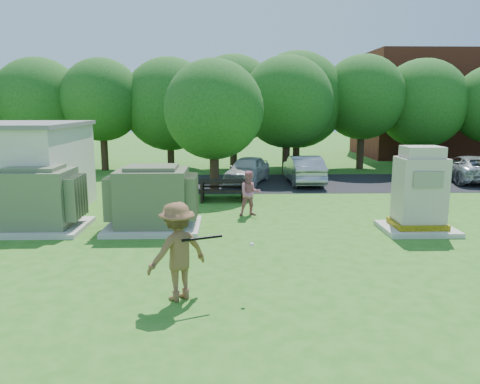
{
  "coord_description": "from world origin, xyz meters",
  "views": [
    {
      "loc": [
        -0.39,
        -10.32,
        3.96
      ],
      "look_at": [
        0.0,
        4.0,
        1.3
      ],
      "focal_mm": 35.0,
      "sensor_mm": 36.0,
      "label": 1
    }
  ],
  "objects_px": {
    "transformer_right": "(153,200)",
    "generator_cabinet": "(419,195)",
    "car_white": "(248,170)",
    "car_silver_b": "(469,168)",
    "picnic_table": "(223,188)",
    "car_silver_a": "(304,169)",
    "person_walking_right": "(443,186)",
    "batter": "(178,251)",
    "transformer_left": "(37,200)",
    "person_by_generator": "(405,199)",
    "car_dark": "(418,170)",
    "person_at_picnic": "(250,193)"
  },
  "relations": [
    {
      "from": "transformer_right",
      "to": "generator_cabinet",
      "type": "height_order",
      "value": "generator_cabinet"
    },
    {
      "from": "car_white",
      "to": "car_silver_b",
      "type": "relative_size",
      "value": 0.83
    },
    {
      "from": "picnic_table",
      "to": "car_silver_a",
      "type": "distance_m",
      "value": 5.87
    },
    {
      "from": "picnic_table",
      "to": "person_walking_right",
      "type": "xyz_separation_m",
      "value": [
        8.75,
        -1.53,
        0.29
      ]
    },
    {
      "from": "picnic_table",
      "to": "car_silver_b",
      "type": "height_order",
      "value": "car_silver_b"
    },
    {
      "from": "batter",
      "to": "car_silver_a",
      "type": "xyz_separation_m",
      "value": [
        4.94,
        14.48,
        -0.3
      ]
    },
    {
      "from": "transformer_left",
      "to": "person_by_generator",
      "type": "height_order",
      "value": "transformer_left"
    },
    {
      "from": "car_dark",
      "to": "car_silver_b",
      "type": "xyz_separation_m",
      "value": [
        2.98,
        0.56,
        0.0
      ]
    },
    {
      "from": "picnic_table",
      "to": "car_dark",
      "type": "xyz_separation_m",
      "value": [
        10.05,
        4.17,
        0.15
      ]
    },
    {
      "from": "batter",
      "to": "car_white",
      "type": "distance_m",
      "value": 14.9
    },
    {
      "from": "transformer_left",
      "to": "person_by_generator",
      "type": "xyz_separation_m",
      "value": [
        12.06,
        0.36,
        -0.08
      ]
    },
    {
      "from": "transformer_right",
      "to": "person_by_generator",
      "type": "relative_size",
      "value": 1.69
    },
    {
      "from": "person_by_generator",
      "to": "person_at_picnic",
      "type": "relative_size",
      "value": 1.08
    },
    {
      "from": "person_by_generator",
      "to": "person_walking_right",
      "type": "height_order",
      "value": "person_by_generator"
    },
    {
      "from": "car_silver_a",
      "to": "car_silver_b",
      "type": "distance_m",
      "value": 8.92
    },
    {
      "from": "transformer_left",
      "to": "person_at_picnic",
      "type": "bearing_deg",
      "value": 14.47
    },
    {
      "from": "transformer_left",
      "to": "car_silver_a",
      "type": "bearing_deg",
      "value": 41.42
    },
    {
      "from": "car_silver_a",
      "to": "car_dark",
      "type": "height_order",
      "value": "car_silver_a"
    },
    {
      "from": "person_by_generator",
      "to": "person_walking_right",
      "type": "distance_m",
      "value": 3.81
    },
    {
      "from": "transformer_left",
      "to": "car_silver_a",
      "type": "distance_m",
      "value": 13.37
    },
    {
      "from": "transformer_left",
      "to": "car_silver_b",
      "type": "height_order",
      "value": "transformer_left"
    },
    {
      "from": "transformer_left",
      "to": "car_dark",
      "type": "bearing_deg",
      "value": 29.0
    },
    {
      "from": "car_dark",
      "to": "batter",
      "type": "bearing_deg",
      "value": -109.82
    },
    {
      "from": "car_silver_b",
      "to": "person_by_generator",
      "type": "bearing_deg",
      "value": 62.02
    },
    {
      "from": "car_dark",
      "to": "picnic_table",
      "type": "bearing_deg",
      "value": -140.38
    },
    {
      "from": "car_silver_a",
      "to": "person_by_generator",
      "type": "bearing_deg",
      "value": 102.18
    },
    {
      "from": "generator_cabinet",
      "to": "car_dark",
      "type": "height_order",
      "value": "generator_cabinet"
    },
    {
      "from": "batter",
      "to": "person_by_generator",
      "type": "xyz_separation_m",
      "value": [
        6.97,
        5.99,
        -0.14
      ]
    },
    {
      "from": "car_white",
      "to": "batter",
      "type": "bearing_deg",
      "value": -79.43
    },
    {
      "from": "batter",
      "to": "person_walking_right",
      "type": "bearing_deg",
      "value": -173.07
    },
    {
      "from": "person_by_generator",
      "to": "car_white",
      "type": "relative_size",
      "value": 0.44
    },
    {
      "from": "transformer_left",
      "to": "person_by_generator",
      "type": "distance_m",
      "value": 12.06
    },
    {
      "from": "transformer_left",
      "to": "transformer_right",
      "type": "bearing_deg",
      "value": 0.0
    },
    {
      "from": "car_white",
      "to": "car_dark",
      "type": "relative_size",
      "value": 0.87
    },
    {
      "from": "transformer_right",
      "to": "car_silver_a",
      "type": "distance_m",
      "value": 10.88
    },
    {
      "from": "person_walking_right",
      "to": "generator_cabinet",
      "type": "bearing_deg",
      "value": -26.45
    },
    {
      "from": "transformer_right",
      "to": "person_walking_right",
      "type": "relative_size",
      "value": 1.85
    },
    {
      "from": "person_at_picnic",
      "to": "transformer_right",
      "type": "bearing_deg",
      "value": -158.49
    },
    {
      "from": "person_by_generator",
      "to": "car_dark",
      "type": "bearing_deg",
      "value": -76.26
    },
    {
      "from": "generator_cabinet",
      "to": "car_dark",
      "type": "distance_m",
      "value": 10.1
    },
    {
      "from": "transformer_right",
      "to": "person_at_picnic",
      "type": "bearing_deg",
      "value": 28.99
    },
    {
      "from": "car_white",
      "to": "car_silver_a",
      "type": "relative_size",
      "value": 0.92
    },
    {
      "from": "generator_cabinet",
      "to": "car_dark",
      "type": "bearing_deg",
      "value": 67.95
    },
    {
      "from": "car_silver_b",
      "to": "picnic_table",
      "type": "bearing_deg",
      "value": 29.22
    },
    {
      "from": "transformer_left",
      "to": "batter",
      "type": "bearing_deg",
      "value": -47.92
    },
    {
      "from": "generator_cabinet",
      "to": "picnic_table",
      "type": "relative_size",
      "value": 1.38
    },
    {
      "from": "transformer_left",
      "to": "generator_cabinet",
      "type": "relative_size",
      "value": 1.11
    },
    {
      "from": "generator_cabinet",
      "to": "batter",
      "type": "bearing_deg",
      "value": -144.13
    },
    {
      "from": "transformer_right",
      "to": "car_silver_a",
      "type": "relative_size",
      "value": 0.68
    },
    {
      "from": "person_by_generator",
      "to": "car_silver_a",
      "type": "relative_size",
      "value": 0.4
    }
  ]
}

